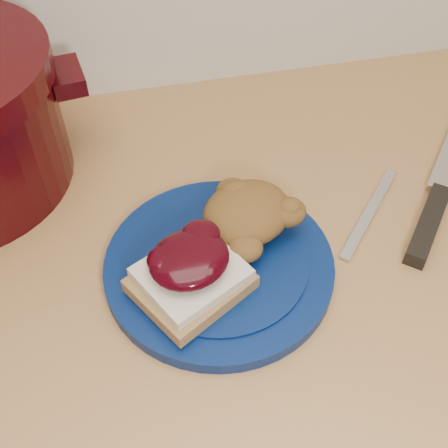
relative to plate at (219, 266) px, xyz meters
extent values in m
cube|color=beige|center=(0.03, 0.05, -0.48)|extent=(4.00, 0.60, 0.86)
cylinder|color=#051849|center=(0.00, 0.00, 0.00)|extent=(0.32, 0.32, 0.02)
cube|color=olive|center=(-0.04, -0.03, 0.02)|extent=(0.13, 0.13, 0.02)
cube|color=beige|center=(-0.03, -0.03, 0.03)|extent=(0.12, 0.12, 0.01)
ellipsoid|color=black|center=(-0.03, -0.02, 0.05)|extent=(0.10, 0.10, 0.02)
ellipsoid|color=brown|center=(0.04, 0.04, 0.04)|extent=(0.13, 0.12, 0.05)
cube|color=black|center=(0.24, 0.00, 0.00)|extent=(0.10, 0.11, 0.02)
cube|color=silver|center=(0.19, 0.04, 0.00)|extent=(0.12, 0.13, 0.00)
cube|color=black|center=(-0.13, 0.23, 0.10)|extent=(0.04, 0.07, 0.02)
camera|label=1|loc=(-0.08, -0.36, 0.47)|focal=45.00mm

